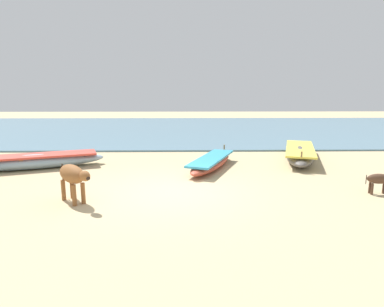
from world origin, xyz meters
TOP-DOWN VIEW (x-y plane):
  - ground at (0.00, 0.00)m, footprint 80.00×80.00m
  - sea_water at (0.00, 16.18)m, footprint 60.00×20.00m
  - fishing_boat_0 at (5.02, 4.16)m, footprint 2.47×4.71m
  - fishing_boat_1 at (-5.04, 2.90)m, footprint 4.91×2.67m
  - fishing_boat_3 at (1.35, 2.84)m, footprint 2.17×3.87m
  - cow_adult_brown at (-2.36, -0.80)m, footprint 1.18×1.23m
  - calf_near_dark at (5.60, -0.31)m, footprint 0.87×0.30m

SIDE VIEW (x-z plane):
  - ground at x=0.00m, z-range 0.00..0.00m
  - sea_water at x=0.00m, z-range 0.00..0.08m
  - fishing_boat_3 at x=1.35m, z-range -0.08..0.52m
  - fishing_boat_1 at x=-5.04m, z-range -0.08..0.63m
  - fishing_boat_0 at x=5.02m, z-range -0.08..0.65m
  - calf_near_dark at x=5.60m, z-range 0.12..0.69m
  - cow_adult_brown at x=-2.36m, z-range 0.21..1.15m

